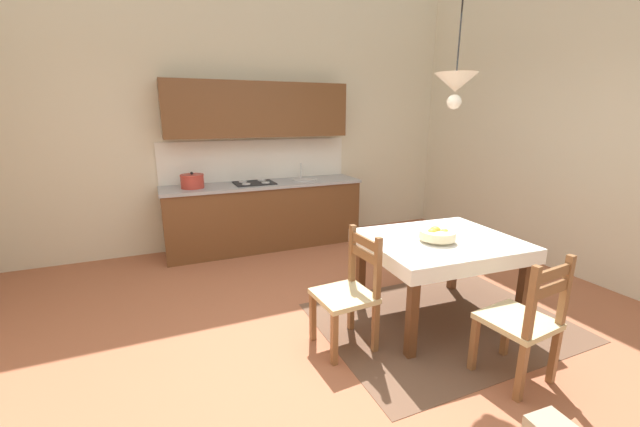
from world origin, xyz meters
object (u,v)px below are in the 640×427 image
Objects in this scene: dining_table at (439,252)px; dining_chair_tv_side at (348,293)px; dining_chair_camera_side at (523,322)px; fruit_bowl at (437,235)px; pendant_lamp at (456,84)px; kitchen_cabinetry at (263,185)px.

dining_chair_tv_side reaches higher than dining_table.
dining_chair_camera_side is (-0.04, -0.91, -0.19)m from dining_table.
dining_chair_camera_side is 1.22m from dining_chair_tv_side.
fruit_bowl is (-0.08, -0.06, 0.19)m from dining_table.
fruit_bowl is at bearing -146.39° from dining_table.
kitchen_cabinetry is at bearing 107.27° from pendant_lamp.
kitchen_cabinetry reaches higher than dining_chair_tv_side.
dining_chair_tv_side is (-0.92, -0.06, -0.19)m from dining_table.
dining_chair_camera_side is 1.77m from pendant_lamp.
dining_chair_tv_side reaches higher than fruit_bowl.
fruit_bowl is (0.80, -2.59, -0.04)m from kitchen_cabinetry.
fruit_bowl is at bearing 0.60° from dining_chair_tv_side.
dining_chair_camera_side is (0.84, -3.44, -0.41)m from kitchen_cabinetry.
pendant_lamp is (0.86, -0.03, 1.57)m from dining_chair_tv_side.
kitchen_cabinetry is at bearing 107.10° from fruit_bowl.
dining_table is 4.40× the size of fruit_bowl.
dining_chair_tv_side is (-0.88, 0.84, 0.00)m from dining_chair_camera_side.
fruit_bowl is at bearing 92.90° from dining_chair_camera_side.
pendant_lamp reaches higher than kitchen_cabinetry.
kitchen_cabinetry is 2.99m from pendant_lamp.
fruit_bowl is 0.37× the size of pendant_lamp.
fruit_bowl is at bearing 117.21° from pendant_lamp.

